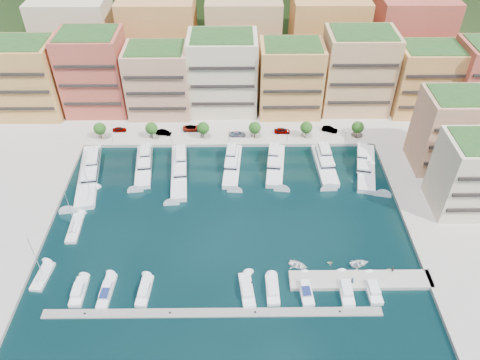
% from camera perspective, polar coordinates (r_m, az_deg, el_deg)
% --- Properties ---
extents(ground, '(400.00, 400.00, 0.00)m').
position_cam_1_polar(ground, '(122.40, -1.45, -4.21)').
color(ground, black).
rests_on(ground, ground).
extents(north_quay, '(220.00, 64.00, 2.00)m').
position_cam_1_polar(north_quay, '(172.37, -1.25, 10.30)').
color(north_quay, '#9E998E').
rests_on(north_quay, ground).
extents(east_quay, '(34.00, 76.00, 2.00)m').
position_cam_1_polar(east_quay, '(131.17, 26.88, -6.02)').
color(east_quay, '#9E998E').
rests_on(east_quay, ground).
extents(hillside, '(240.00, 40.00, 58.00)m').
position_cam_1_polar(hillside, '(215.40, -1.15, 16.63)').
color(hillside, '#193315').
rests_on(hillside, ground).
extents(south_pontoon, '(72.00, 2.20, 0.35)m').
position_cam_1_polar(south_pontoon, '(103.14, -3.36, -15.91)').
color(south_pontoon, gray).
rests_on(south_pontoon, ground).
extents(finger_pier, '(32.00, 5.00, 2.00)m').
position_cam_1_polar(finger_pier, '(111.21, 14.43, -11.90)').
color(finger_pier, '#9E998E').
rests_on(finger_pier, ground).
extents(apartment_0, '(22.00, 16.50, 24.80)m').
position_cam_1_polar(apartment_0, '(169.77, -24.69, 11.18)').
color(apartment_0, '#E19B52').
rests_on(apartment_0, north_quay).
extents(apartment_1, '(20.00, 16.50, 26.80)m').
position_cam_1_polar(apartment_1, '(163.44, -17.35, 12.40)').
color(apartment_1, '#BB4E3E').
rests_on(apartment_1, north_quay).
extents(apartment_2, '(20.00, 15.50, 22.80)m').
position_cam_1_polar(apartment_2, '(157.94, -9.90, 11.84)').
color(apartment_2, tan).
rests_on(apartment_2, north_quay).
extents(apartment_3, '(22.00, 16.50, 25.80)m').
position_cam_1_polar(apartment_3, '(157.05, -2.09, 12.87)').
color(apartment_3, beige).
rests_on(apartment_3, north_quay).
extents(apartment_4, '(20.00, 15.50, 23.80)m').
position_cam_1_polar(apartment_4, '(156.68, 6.16, 12.18)').
color(apartment_4, '#DE9353').
rests_on(apartment_4, north_quay).
extents(apartment_5, '(22.00, 16.50, 26.80)m').
position_cam_1_polar(apartment_5, '(161.72, 14.09, 12.73)').
color(apartment_5, tan).
rests_on(apartment_5, north_quay).
extents(apartment_6, '(20.00, 15.50, 22.80)m').
position_cam_1_polar(apartment_6, '(167.69, 21.56, 11.33)').
color(apartment_6, '#E19B52').
rests_on(apartment_6, north_quay).
extents(apartment_east_a, '(18.00, 14.50, 22.80)m').
position_cam_1_polar(apartment_east_a, '(143.21, 24.32, 5.48)').
color(apartment_east_a, tan).
rests_on(apartment_east_a, east_quay).
extents(apartment_east_b, '(18.00, 14.50, 20.80)m').
position_cam_1_polar(apartment_east_b, '(130.76, 26.76, 0.59)').
color(apartment_east_b, beige).
rests_on(apartment_east_b, east_quay).
extents(backblock_0, '(26.00, 18.00, 30.00)m').
position_cam_1_polar(backblock_0, '(185.07, -19.28, 15.82)').
color(backblock_0, beige).
rests_on(backblock_0, north_quay).
extents(backblock_1, '(26.00, 18.00, 30.00)m').
position_cam_1_polar(backblock_1, '(178.09, -9.71, 16.52)').
color(backblock_1, '#DE9353').
rests_on(backblock_1, north_quay).
extents(backblock_2, '(26.00, 18.00, 30.00)m').
position_cam_1_polar(backblock_2, '(176.02, 0.41, 16.78)').
color(backblock_2, tan).
rests_on(backblock_2, north_quay).
extents(backblock_3, '(26.00, 18.00, 30.00)m').
position_cam_1_polar(backblock_3, '(179.02, 10.47, 16.56)').
color(backblock_3, '#E19B52').
rests_on(backblock_3, north_quay).
extents(backblock_4, '(26.00, 18.00, 30.00)m').
position_cam_1_polar(backblock_4, '(186.85, 19.91, 15.90)').
color(backblock_4, '#BB4E3E').
rests_on(backblock_4, north_quay).
extents(tree_0, '(3.80, 3.80, 5.65)m').
position_cam_1_polar(tree_0, '(151.59, -16.74, 6.02)').
color(tree_0, '#473323').
rests_on(tree_0, north_quay).
extents(tree_1, '(3.80, 3.80, 5.65)m').
position_cam_1_polar(tree_1, '(147.93, -10.74, 6.21)').
color(tree_1, '#473323').
rests_on(tree_1, north_quay).
extents(tree_2, '(3.80, 3.80, 5.65)m').
position_cam_1_polar(tree_2, '(145.95, -4.51, 6.34)').
color(tree_2, '#473323').
rests_on(tree_2, north_quay).
extents(tree_3, '(3.80, 3.80, 5.65)m').
position_cam_1_polar(tree_3, '(145.70, 1.81, 6.39)').
color(tree_3, '#473323').
rests_on(tree_3, north_quay).
extents(tree_4, '(3.80, 3.80, 5.65)m').
position_cam_1_polar(tree_4, '(147.20, 8.09, 6.36)').
color(tree_4, '#473323').
rests_on(tree_4, north_quay).
extents(tree_5, '(3.80, 3.80, 5.65)m').
position_cam_1_polar(tree_5, '(150.40, 14.16, 6.26)').
color(tree_5, '#473323').
rests_on(tree_5, north_quay).
extents(lamppost_0, '(0.30, 0.30, 4.20)m').
position_cam_1_polar(lamppost_0, '(149.18, -15.38, 5.29)').
color(lamppost_0, black).
rests_on(lamppost_0, north_quay).
extents(lamppost_1, '(0.30, 0.30, 4.20)m').
position_cam_1_polar(lamppost_1, '(145.61, -8.49, 5.46)').
color(lamppost_1, black).
rests_on(lamppost_1, north_quay).
extents(lamppost_2, '(0.30, 0.30, 4.20)m').
position_cam_1_polar(lamppost_2, '(144.21, -1.35, 5.56)').
color(lamppost_2, black).
rests_on(lamppost_2, north_quay).
extents(lamppost_3, '(0.30, 0.30, 4.20)m').
position_cam_1_polar(lamppost_3, '(145.05, 5.81, 5.57)').
color(lamppost_3, black).
rests_on(lamppost_3, north_quay).
extents(lamppost_4, '(0.30, 0.30, 4.20)m').
position_cam_1_polar(lamppost_4, '(148.09, 12.78, 5.50)').
color(lamppost_4, black).
rests_on(lamppost_4, north_quay).
extents(yacht_0, '(8.84, 27.74, 7.30)m').
position_cam_1_polar(yacht_0, '(140.43, -17.91, 0.93)').
color(yacht_0, silver).
rests_on(yacht_0, ground).
extents(yacht_1, '(6.39, 19.43, 7.30)m').
position_cam_1_polar(yacht_1, '(139.58, -11.61, 1.92)').
color(yacht_1, silver).
rests_on(yacht_1, ground).
extents(yacht_2, '(6.29, 24.62, 7.30)m').
position_cam_1_polar(yacht_2, '(136.01, -7.40, 1.39)').
color(yacht_2, silver).
rests_on(yacht_2, ground).
extents(yacht_3, '(5.77, 19.61, 7.30)m').
position_cam_1_polar(yacht_3, '(136.81, -0.93, 2.04)').
color(yacht_3, silver).
rests_on(yacht_3, ground).
extents(yacht_4, '(6.86, 19.60, 7.30)m').
position_cam_1_polar(yacht_4, '(137.37, 4.35, 2.03)').
color(yacht_4, silver).
rests_on(yacht_4, ground).
extents(yacht_5, '(5.71, 19.14, 7.30)m').
position_cam_1_polar(yacht_5, '(139.37, 10.26, 2.12)').
color(yacht_5, silver).
rests_on(yacht_5, ground).
extents(yacht_6, '(9.12, 22.17, 7.30)m').
position_cam_1_polar(yacht_6, '(141.09, 15.05, 1.80)').
color(yacht_6, silver).
rests_on(yacht_6, ground).
extents(cruiser_0, '(2.72, 7.77, 2.55)m').
position_cam_1_polar(cruiser_0, '(111.28, -19.04, -12.75)').
color(cruiser_0, white).
rests_on(cruiser_0, ground).
extents(cruiser_1, '(2.95, 9.23, 2.66)m').
position_cam_1_polar(cruiser_1, '(109.49, -15.95, -12.95)').
color(cruiser_1, white).
rests_on(cruiser_1, ground).
extents(cruiser_2, '(3.12, 8.31, 2.55)m').
position_cam_1_polar(cruiser_2, '(107.65, -11.56, -13.14)').
color(cruiser_2, white).
rests_on(cruiser_2, ground).
extents(cruiser_5, '(3.77, 9.39, 2.55)m').
position_cam_1_polar(cruiser_5, '(105.71, 0.84, -13.31)').
color(cruiser_5, white).
rests_on(cruiser_5, ground).
extents(cruiser_6, '(2.86, 7.94, 2.55)m').
position_cam_1_polar(cruiser_6, '(105.98, 3.98, -13.25)').
color(cruiser_6, white).
rests_on(cruiser_6, ground).
extents(cruiser_7, '(3.13, 8.55, 2.66)m').
position_cam_1_polar(cruiser_7, '(106.73, 7.99, -13.13)').
color(cruiser_7, white).
rests_on(cruiser_7, ground).
extents(cruiser_8, '(2.83, 8.83, 2.55)m').
position_cam_1_polar(cruiser_8, '(108.37, 12.76, -12.91)').
color(cruiser_8, white).
rests_on(cruiser_8, ground).
extents(cruiser_9, '(3.08, 8.07, 2.55)m').
position_cam_1_polar(cruiser_9, '(109.84, 15.87, -12.71)').
color(cruiser_9, white).
rests_on(cruiser_9, ground).
extents(sailboat_1, '(3.21, 10.24, 13.20)m').
position_cam_1_polar(sailboat_1, '(125.40, -19.47, -5.61)').
color(sailboat_1, silver).
rests_on(sailboat_1, ground).
extents(sailboat_0, '(3.71, 8.25, 13.20)m').
position_cam_1_polar(sailboat_0, '(117.16, -22.91, -10.83)').
color(sailboat_0, silver).
rests_on(sailboat_0, ground).
extents(sailboat_2, '(3.87, 8.27, 13.20)m').
position_cam_1_polar(sailboat_2, '(132.87, -17.72, -2.09)').
color(sailboat_2, silver).
rests_on(sailboat_2, ground).
extents(tender_2, '(4.99, 4.02, 0.91)m').
position_cam_1_polar(tender_2, '(113.97, 14.35, -9.85)').
color(tender_2, white).
rests_on(tender_2, ground).
extents(tender_0, '(5.28, 4.63, 0.91)m').
position_cam_1_polar(tender_0, '(111.07, 7.08, -10.25)').
color(tender_0, white).
rests_on(tender_0, ground).
extents(tender_3, '(1.56, 1.41, 0.71)m').
position_cam_1_polar(tender_3, '(114.67, 17.59, -10.40)').
color(tender_3, beige).
rests_on(tender_3, ground).
extents(tender_1, '(1.46, 1.28, 0.74)m').
position_cam_1_polar(tender_1, '(112.82, 10.90, -9.85)').
color(tender_1, beige).
rests_on(tender_1, ground).
extents(car_0, '(4.34, 1.92, 1.45)m').
position_cam_1_polar(car_0, '(155.18, -14.47, 6.00)').
color(car_0, gray).
rests_on(car_0, north_quay).
extents(car_1, '(4.98, 2.49, 1.57)m').
position_cam_1_polar(car_1, '(150.70, -9.28, 5.74)').
color(car_1, gray).
rests_on(car_1, north_quay).
extents(car_2, '(6.05, 2.99, 1.65)m').
position_cam_1_polar(car_2, '(151.52, -5.85, 6.32)').
color(car_2, gray).
rests_on(car_2, north_quay).
extents(car_3, '(5.20, 2.33, 1.48)m').
position_cam_1_polar(car_3, '(148.13, -0.32, 5.63)').
color(car_3, gray).
rests_on(car_3, north_quay).
extents(car_4, '(5.04, 2.06, 1.71)m').
position_cam_1_polar(car_4, '(150.07, 5.15, 6.01)').
color(car_4, gray).
rests_on(car_4, north_quay).
extents(car_5, '(5.23, 3.47, 1.63)m').
position_cam_1_polar(car_5, '(152.86, 10.88, 6.08)').
color(car_5, gray).
rests_on(car_5, north_quay).
extents(person_0, '(0.83, 0.78, 1.91)m').
position_cam_1_polar(person_0, '(108.44, 13.52, -11.83)').
color(person_0, '#293953').
rests_on(person_0, finger_pier).
extents(person_1, '(0.94, 0.83, 1.61)m').
position_cam_1_polar(person_1, '(113.14, 18.09, -10.30)').
color(person_1, '#433228').
rests_on(person_1, finger_pier).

